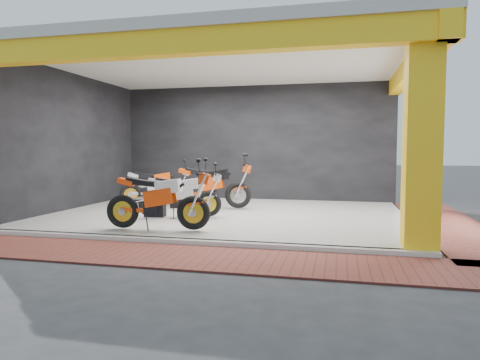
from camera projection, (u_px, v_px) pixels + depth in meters
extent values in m
plane|color=#2D2D30|center=(201.00, 233.00, 8.10)|extent=(80.00, 80.00, 0.00)
cube|color=white|center=(228.00, 215.00, 10.04)|extent=(8.00, 6.00, 0.10)
cube|color=beige|center=(227.00, 62.00, 9.79)|extent=(8.40, 6.40, 0.20)
cube|color=black|center=(254.00, 144.00, 12.93)|extent=(8.20, 0.20, 3.50)
cube|color=black|center=(72.00, 143.00, 10.85)|extent=(0.20, 6.20, 3.50)
cube|color=yellow|center=(422.00, 138.00, 6.40)|extent=(0.50, 0.50, 3.50)
cube|color=yellow|center=(180.00, 43.00, 6.90)|extent=(8.40, 0.30, 0.40)
cube|color=yellow|center=(413.00, 67.00, 8.90)|extent=(0.30, 6.40, 0.40)
cube|color=white|center=(181.00, 242.00, 7.11)|extent=(8.00, 0.20, 0.10)
cube|color=brown|center=(162.00, 255.00, 6.35)|extent=(9.00, 1.40, 0.03)
cube|color=brown|center=(449.00, 225.00, 8.95)|extent=(1.40, 7.00, 0.03)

